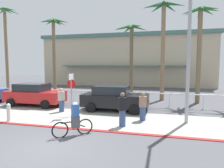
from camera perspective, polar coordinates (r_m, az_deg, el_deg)
The scene contains 19 objects.
ground_plane at distance 17.29m, azimuth 0.34°, elevation -4.88°, with size 80.00×80.00×0.00m, color #4C4C51.
sidewalk_strip at distance 11.87m, azimuth -6.47°, elevation -9.60°, with size 44.00×4.00×0.02m, color #9E9E93.
curb_paint at distance 10.10m, azimuth -10.57°, elevation -12.31°, with size 44.00×0.24×0.03m, color maroon.
building_backdrop at distance 33.41m, azimuth 4.49°, elevation 6.66°, with size 25.97×10.20×7.68m.
rail_fence at distance 15.73m, azimuth -0.97°, elevation -2.81°, with size 22.99×0.08×1.04m.
stop_sign_bike_lane at distance 12.09m, azimuth -11.43°, elevation -1.35°, with size 0.52×0.56×2.56m.
bollard_3 at distance 12.38m, azimuth -27.20°, elevation -7.13°, with size 0.20×0.20×1.00m.
streetlight_curb at distance 11.02m, azimuth 21.12°, elevation 11.31°, with size 0.24×2.54×7.50m.
palm_tree_0 at distance 27.64m, azimuth -27.91°, elevation 13.16°, with size 3.26×3.33×9.88m.
palm_tree_1 at distance 23.55m, azimuth -16.13°, elevation 12.69°, with size 3.26×2.86×8.17m.
palm_tree_2 at distance 20.06m, azimuth 5.47°, elevation 11.99°, with size 3.32×3.50×7.02m.
palm_tree_3 at distance 18.36m, azimuth 14.31°, elevation 15.45°, with size 3.67×3.70×8.43m.
palm_tree_4 at distance 17.89m, azimuth 23.65°, elevation 13.69°, with size 2.96×3.00×7.71m.
car_red_1 at distance 16.32m, azimuth -21.11°, elevation -2.75°, with size 4.40×2.02×1.69m.
car_black_2 at distance 13.54m, azimuth 0.68°, elevation -3.98°, with size 4.40×2.02×1.69m.
cyclist_black_0 at distance 9.01m, azimuth -10.61°, elevation -9.97°, with size 1.42×1.23×1.50m.
pedestrian_0 at distance 11.29m, azimuth 8.70°, elevation -6.63°, with size 0.44×0.37×1.60m.
pedestrian_1 at distance 10.08m, azimuth 2.96°, elevation -7.62°, with size 0.47×0.43×1.73m.
pedestrian_2 at distance 13.65m, azimuth -14.11°, elevation -4.69°, with size 0.46×0.47×1.58m.
Camera 1 is at (4.07, -6.53, 3.05)m, focal length 32.30 mm.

